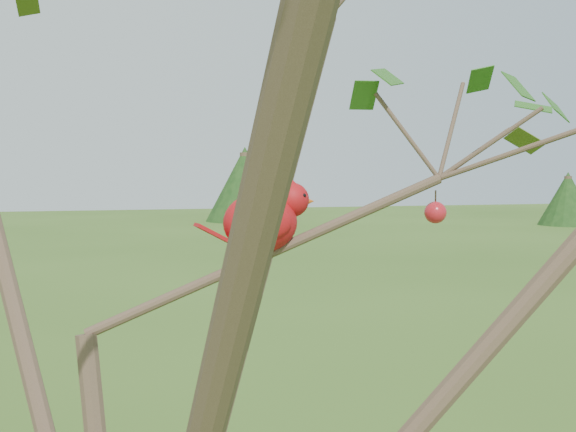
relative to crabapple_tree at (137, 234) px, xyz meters
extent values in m
sphere|color=red|center=(0.54, 0.11, 0.02)|extent=(0.04, 0.04, 0.04)
sphere|color=red|center=(0.48, 0.63, 0.38)|extent=(0.04, 0.04, 0.04)
ellipsoid|color=#B5130F|center=(0.21, 0.10, 0.01)|extent=(0.14, 0.11, 0.10)
sphere|color=#B5130F|center=(0.27, 0.11, 0.04)|extent=(0.07, 0.07, 0.06)
cone|color=#B5130F|center=(0.26, 0.11, 0.07)|extent=(0.05, 0.04, 0.04)
cone|color=#D85914|center=(0.30, 0.11, 0.04)|extent=(0.03, 0.02, 0.02)
ellipsoid|color=black|center=(0.29, 0.11, 0.04)|extent=(0.02, 0.03, 0.03)
cube|color=#B5130F|center=(0.14, 0.09, -0.01)|extent=(0.08, 0.04, 0.04)
ellipsoid|color=#B5130F|center=(0.20, 0.14, 0.01)|extent=(0.09, 0.04, 0.06)
ellipsoid|color=#B5130F|center=(0.21, 0.06, 0.01)|extent=(0.09, 0.04, 0.06)
cylinder|color=#453325|center=(6.61, 29.62, -0.63)|extent=(0.45, 0.45, 2.98)
cone|color=#163412|center=(6.61, 29.62, -0.51)|extent=(3.48, 3.48, 3.23)
cylinder|color=#453325|center=(18.60, 23.78, -1.13)|extent=(0.30, 0.30, 1.98)
cone|color=#163412|center=(18.60, 23.78, -1.05)|extent=(2.31, 2.31, 2.15)
camera|label=1|loc=(-0.07, -1.07, 0.09)|focal=45.00mm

